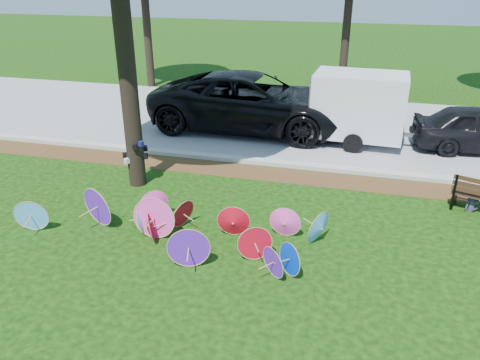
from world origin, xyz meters
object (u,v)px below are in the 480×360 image
object	(u,v)px
cargo_trailer	(359,105)
person_left	(475,192)
black_van	(252,102)
parasol_pile	(181,224)

from	to	relation	value
cargo_trailer	person_left	size ratio (longest dim) A/B	2.82
black_van	parasol_pile	bearing A→B (deg)	-177.03
parasol_pile	person_left	xyz separation A→B (m)	(6.15, 2.93, 0.11)
black_van	person_left	distance (m)	7.94
cargo_trailer	person_left	bearing A→B (deg)	-52.16
parasol_pile	cargo_trailer	xyz separation A→B (m)	(3.32, 7.02, 0.90)
person_left	black_van	bearing A→B (deg)	131.14
black_van	person_left	xyz separation A→B (m)	(6.40, -4.67, -0.47)
black_van	cargo_trailer	distance (m)	3.64
parasol_pile	cargo_trailer	world-z (taller)	cargo_trailer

